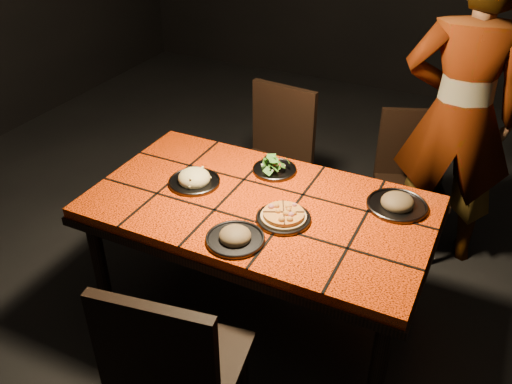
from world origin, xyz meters
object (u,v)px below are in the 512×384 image
at_px(chair_far_right, 410,173).
at_px(diner, 459,117).
at_px(chair_near, 173,368).
at_px(plate_pizza, 283,217).
at_px(dining_table, 260,216).
at_px(plate_pasta, 194,179).
at_px(chair_far_left, 275,153).

bearing_deg(chair_far_right, diner, -19.50).
bearing_deg(chair_near, chair_far_right, -112.48).
height_order(chair_near, chair_far_right, chair_near).
bearing_deg(plate_pizza, dining_table, 152.73).
relative_size(dining_table, plate_pasta, 6.27).
relative_size(dining_table, plate_pizza, 5.84).
bearing_deg(diner, plate_pizza, 53.10).
distance_m(diner, plate_pizza, 1.26).
relative_size(chair_far_left, plate_pasta, 3.69).
bearing_deg(plate_pasta, dining_table, -1.64).
distance_m(chair_far_left, diner, 1.10).
xyz_separation_m(chair_far_right, diner, (0.21, 0.01, 0.41)).
bearing_deg(chair_near, dining_table, -94.68).
bearing_deg(chair_far_right, plate_pizza, -129.65).
bearing_deg(chair_near, plate_pasta, -72.85).
bearing_deg(plate_pasta, chair_near, -63.67).
height_order(chair_near, diner, diner).
height_order(diner, plate_pizza, diner).
bearing_deg(plate_pasta, chair_far_left, 84.54).
relative_size(chair_far_left, plate_pizza, 3.44).
bearing_deg(plate_pizza, diner, 63.10).
height_order(chair_far_left, diner, diner).
xyz_separation_m(dining_table, diner, (0.72, 1.03, 0.24)).
relative_size(chair_far_left, chair_far_right, 1.09).
xyz_separation_m(dining_table, chair_near, (0.07, -0.87, -0.11)).
height_order(chair_far_right, diner, diner).
xyz_separation_m(chair_far_left, diner, (1.01, 0.22, 0.36)).
bearing_deg(dining_table, plate_pasta, 178.36).
xyz_separation_m(chair_near, plate_pasta, (-0.43, 0.88, 0.21)).
xyz_separation_m(diner, plate_pasta, (-1.09, -1.02, -0.14)).
bearing_deg(chair_near, plate_pizza, -105.76).
distance_m(dining_table, diner, 1.28).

